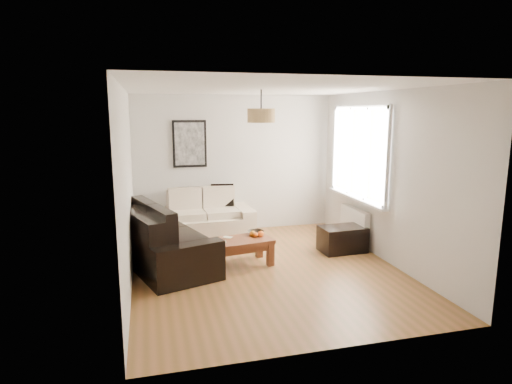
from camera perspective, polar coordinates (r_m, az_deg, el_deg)
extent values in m
plane|color=brown|center=(6.44, 1.35, -10.19)|extent=(4.50, 4.50, 0.00)
cube|color=white|center=(7.68, 12.92, -4.02)|extent=(0.10, 0.90, 0.52)
cylinder|color=tan|center=(6.31, 0.69, 10.10)|extent=(0.40, 0.40, 0.20)
cube|color=black|center=(7.30, 11.38, -6.13)|extent=(0.75, 0.50, 0.42)
cube|color=black|center=(7.97, -8.80, -0.74)|extent=(0.40, 0.15, 0.39)
cube|color=black|center=(8.04, -4.49, -0.42)|extent=(0.43, 0.19, 0.42)
imported|color=black|center=(6.74, -0.01, -5.36)|extent=(0.29, 0.29, 0.06)
sphere|color=orange|center=(6.57, -0.05, -5.67)|extent=(0.09, 0.09, 0.07)
sphere|color=orange|center=(6.61, 0.65, -5.57)|extent=(0.10, 0.10, 0.09)
sphere|color=orange|center=(6.61, -0.45, -5.57)|extent=(0.10, 0.10, 0.09)
cube|color=beige|center=(6.37, -4.80, -6.58)|extent=(0.20, 0.15, 0.01)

